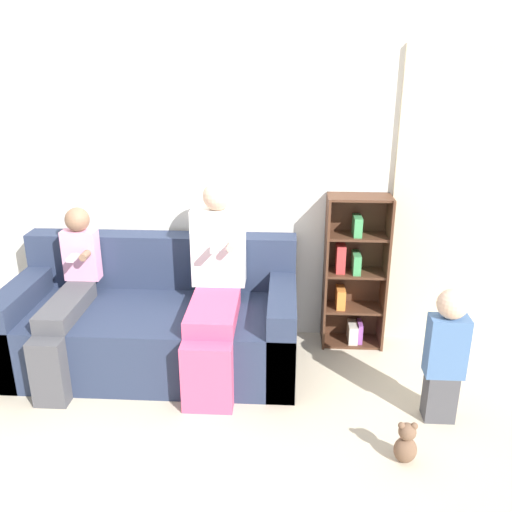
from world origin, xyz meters
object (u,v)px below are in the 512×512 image
toddler_standing (446,353)px  adult_seated (215,284)px  child_seated (67,299)px  teddy_bear (406,444)px  couch (155,324)px  bookshelf (353,274)px

toddler_standing → adult_seated: bearing=161.8°
child_seated → toddler_standing: child_seated is taller
adult_seated → teddy_bear: 1.52m
couch → toddler_standing: 1.95m
toddler_standing → teddy_bear: 0.59m
adult_seated → child_seated: (-0.99, -0.06, -0.11)m
child_seated → couch: bearing=16.6°
toddler_standing → teddy_bear: toddler_standing is taller
child_seated → teddy_bear: 2.31m
child_seated → bookshelf: bookshelf is taller
adult_seated → teddy_bear: bearing=-37.3°
child_seated → teddy_bear: (2.12, -0.80, -0.43)m
toddler_standing → teddy_bear: size_ratio=3.37×
couch → bookshelf: size_ratio=1.72×
couch → child_seated: child_seated is taller
child_seated → bookshelf: size_ratio=0.94×
child_seated → toddler_standing: 2.43m
toddler_standing → teddy_bear: (-0.28, -0.40, -0.33)m
couch → teddy_bear: couch is taller
couch → child_seated: (-0.54, -0.16, 0.26)m
toddler_standing → bookshelf: bearing=115.2°
child_seated → teddy_bear: bearing=-20.7°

